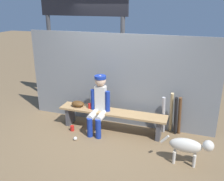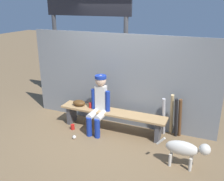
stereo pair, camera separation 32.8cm
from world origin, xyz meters
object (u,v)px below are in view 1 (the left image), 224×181
(baseball_glove, at_px, (78,104))
(dugout_bench, at_px, (112,116))
(player_seated, at_px, (99,103))
(dog, at_px, (189,146))
(bat_wood_dark, at_px, (179,116))
(scoreboard, at_px, (86,13))
(bat_aluminum_black, at_px, (176,116))
(cup_on_ground, at_px, (72,128))
(baseball, at_px, (75,138))
(cup_on_bench, at_px, (90,106))
(bat_aluminum_silver, at_px, (163,115))
(bat_wood_natural, at_px, (171,113))

(baseball_glove, bearing_deg, dugout_bench, 0.00)
(player_seated, bearing_deg, dog, -17.53)
(bat_wood_dark, height_order, scoreboard, scoreboard)
(bat_aluminum_black, bearing_deg, dog, -71.30)
(bat_wood_dark, xyz_separation_m, cup_on_ground, (-2.10, -0.54, -0.36))
(baseball_glove, height_order, baseball, baseball_glove)
(baseball_glove, xyz_separation_m, cup_on_bench, (0.29, -0.01, -0.01))
(player_seated, bearing_deg, baseball_glove, 168.46)
(baseball, bearing_deg, dugout_bench, 47.99)
(baseball, bearing_deg, bat_aluminum_black, 24.83)
(cup_on_ground, bearing_deg, player_seated, 18.33)
(baseball_glove, bearing_deg, bat_wood_dark, 7.08)
(dugout_bench, height_order, bat_aluminum_black, bat_aluminum_black)
(scoreboard, height_order, dog, scoreboard)
(bat_aluminum_silver, bearing_deg, player_seated, -165.24)
(bat_aluminum_black, distance_m, cup_on_ground, 2.13)
(player_seated, height_order, bat_wood_natural, player_seated)
(player_seated, xyz_separation_m, cup_on_bench, (-0.24, 0.10, -0.14))
(baseball_glove, bearing_deg, bat_wood_natural, 8.71)
(player_seated, relative_size, scoreboard, 0.36)
(dugout_bench, xyz_separation_m, player_seated, (-0.24, -0.11, 0.30))
(cup_on_bench, bearing_deg, baseball, -96.25)
(bat_wood_dark, bearing_deg, cup_on_ground, -165.48)
(player_seated, relative_size, bat_aluminum_black, 1.40)
(player_seated, relative_size, cup_on_bench, 10.66)
(baseball_glove, xyz_separation_m, bat_wood_natural, (1.92, 0.29, -0.05))
(bat_wood_natural, distance_m, dog, 1.06)
(bat_aluminum_silver, bearing_deg, baseball, -151.92)
(dugout_bench, bearing_deg, baseball_glove, 180.00)
(bat_aluminum_silver, xyz_separation_m, dog, (0.54, -0.90, -0.07))
(bat_aluminum_black, xyz_separation_m, baseball, (-1.80, -0.83, -0.38))
(bat_aluminum_black, relative_size, cup_on_bench, 7.63)
(bat_wood_natural, xyz_separation_m, scoreboard, (-2.13, 0.73, 1.86))
(cup_on_ground, xyz_separation_m, cup_on_bench, (0.30, 0.28, 0.44))
(cup_on_ground, bearing_deg, baseball, -54.30)
(bat_aluminum_black, height_order, baseball, bat_aluminum_black)
(baseball_glove, relative_size, dog, 0.33)
(baseball_glove, bearing_deg, baseball, -70.13)
(dugout_bench, bearing_deg, player_seated, -156.33)
(player_seated, bearing_deg, baseball, -121.22)
(bat_wood_dark, xyz_separation_m, dog, (0.23, -0.93, -0.08))
(bat_wood_natural, xyz_separation_m, cup_on_bench, (-1.64, -0.30, 0.04))
(scoreboard, bearing_deg, dugout_bench, -46.14)
(bat_aluminum_black, bearing_deg, player_seated, -167.52)
(bat_wood_dark, bearing_deg, cup_on_bench, -171.57)
(dugout_bench, xyz_separation_m, bat_wood_natural, (1.15, 0.29, 0.11))
(bat_aluminum_black, xyz_separation_m, cup_on_bench, (-1.73, -0.23, 0.07))
(scoreboard, bearing_deg, cup_on_ground, -81.29)
(bat_aluminum_silver, relative_size, bat_wood_dark, 0.97)
(baseball_glove, distance_m, bat_aluminum_black, 2.03)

